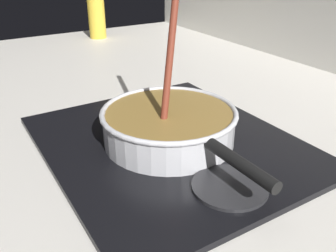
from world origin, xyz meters
TOP-DOWN VIEW (x-y plane):
  - ground at (0.00, 0.00)m, footprint 2.40×1.60m
  - hob_plate at (-0.00, 0.06)m, footprint 0.56×0.48m
  - burner_ring at (-0.00, 0.06)m, footprint 0.19×0.19m
  - spare_burner at (0.19, 0.06)m, footprint 0.13×0.13m
  - cooking_pan at (-0.00, 0.06)m, footprint 0.43×0.28m
  - sauce_bottle at (-1.02, 0.32)m, footprint 0.07×0.07m

SIDE VIEW (x-z plane):
  - ground at x=0.00m, z-range -0.04..0.00m
  - hob_plate at x=0.00m, z-range 0.00..0.01m
  - spare_burner at x=0.19m, z-range 0.01..0.02m
  - burner_ring at x=0.00m, z-range 0.01..0.02m
  - cooking_pan at x=0.00m, z-range -0.11..0.21m
  - sauce_bottle at x=-1.02m, z-range -0.02..0.25m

